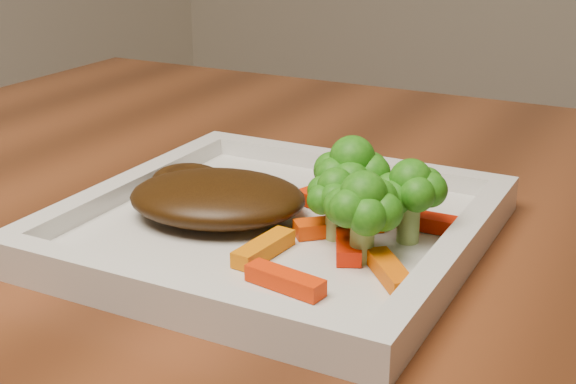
% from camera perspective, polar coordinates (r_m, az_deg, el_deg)
% --- Properties ---
extents(plate, '(0.27, 0.27, 0.01)m').
position_cam_1_polar(plate, '(0.55, -0.92, -2.84)').
color(plate, silver).
rests_on(plate, dining_table).
extents(steak, '(0.15, 0.13, 0.03)m').
position_cam_1_polar(steak, '(0.56, -5.04, -0.41)').
color(steak, '#351E08').
rests_on(steak, plate).
extents(broccoli_0, '(0.07, 0.07, 0.07)m').
position_cam_1_polar(broccoli_0, '(0.54, 4.56, 1.22)').
color(broccoli_0, '#387213').
rests_on(broccoli_0, plate).
extents(broccoli_1, '(0.06, 0.06, 0.06)m').
position_cam_1_polar(broccoli_1, '(0.52, 8.67, -0.20)').
color(broccoli_1, '#1B6310').
rests_on(broccoli_1, plate).
extents(broccoli_2, '(0.06, 0.06, 0.06)m').
position_cam_1_polar(broccoli_2, '(0.49, 5.34, -1.70)').
color(broccoli_2, '#1E5C0F').
rests_on(broccoli_2, plate).
extents(broccoli_3, '(0.05, 0.05, 0.06)m').
position_cam_1_polar(broccoli_3, '(0.52, 3.41, -0.16)').
color(broccoli_3, '#2F5F0F').
rests_on(broccoli_3, plate).
extents(carrot_0, '(0.05, 0.02, 0.01)m').
position_cam_1_polar(carrot_0, '(0.46, -0.22, -6.29)').
color(carrot_0, red).
rests_on(carrot_0, plate).
extents(carrot_1, '(0.04, 0.05, 0.01)m').
position_cam_1_polar(carrot_1, '(0.48, 7.26, -5.63)').
color(carrot_1, '#CD5303').
rests_on(carrot_1, plate).
extents(carrot_2, '(0.02, 0.05, 0.01)m').
position_cam_1_polar(carrot_2, '(0.50, -1.74, -4.02)').
color(carrot_2, '#DA6A03').
rests_on(carrot_2, plate).
extents(carrot_3, '(0.06, 0.02, 0.01)m').
position_cam_1_polar(carrot_3, '(0.55, 9.99, -2.12)').
color(carrot_3, red).
rests_on(carrot_3, plate).
extents(carrot_4, '(0.04, 0.07, 0.01)m').
position_cam_1_polar(carrot_4, '(0.60, 3.24, 0.20)').
color(carrot_4, red).
rests_on(carrot_4, plate).
extents(carrot_5, '(0.04, 0.06, 0.01)m').
position_cam_1_polar(carrot_5, '(0.51, 4.30, -3.51)').
color(carrot_5, red).
rests_on(carrot_5, plate).
extents(carrot_6, '(0.05, 0.05, 0.01)m').
position_cam_1_polar(carrot_6, '(0.54, 3.62, -2.41)').
color(carrot_6, '#CD3603').
rests_on(carrot_6, plate).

